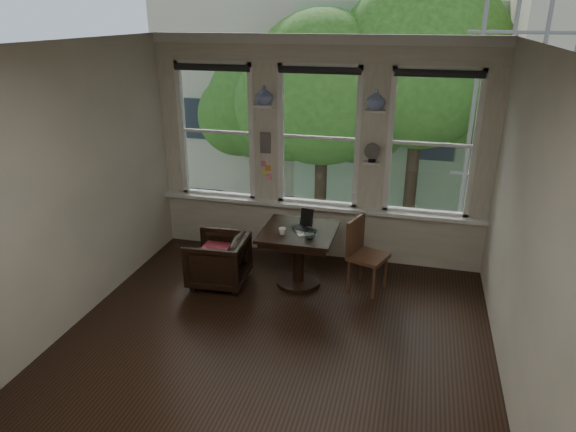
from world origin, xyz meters
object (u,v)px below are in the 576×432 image
(table, at_px, (299,257))
(mug, at_px, (282,231))
(side_chair_right, at_px, (368,256))
(armchair_left, at_px, (218,260))
(laptop, at_px, (302,231))

(table, distance_m, mug, 0.48)
(table, bearing_deg, side_chair_right, 5.26)
(table, xyz_separation_m, armchair_left, (-0.99, -0.23, -0.05))
(table, relative_size, side_chair_right, 0.98)
(armchair_left, distance_m, side_chair_right, 1.88)
(armchair_left, height_order, mug, mug)
(armchair_left, bearing_deg, mug, 90.16)
(side_chair_right, bearing_deg, table, 115.15)
(armchair_left, relative_size, mug, 8.02)
(laptop, relative_size, mug, 3.88)
(armchair_left, bearing_deg, laptop, 97.14)
(armchair_left, height_order, side_chair_right, side_chair_right)
(table, height_order, laptop, laptop)
(mug, bearing_deg, laptop, 34.25)
(table, xyz_separation_m, side_chair_right, (0.86, 0.08, 0.09))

